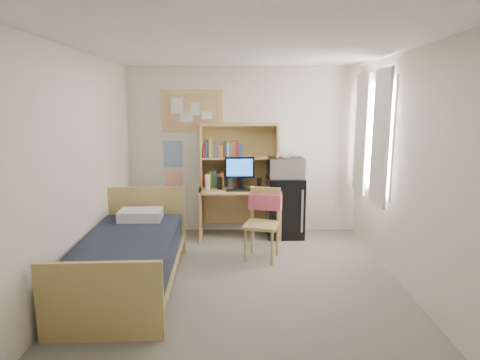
{
  "coord_description": "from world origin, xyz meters",
  "views": [
    {
      "loc": [
        -0.01,
        -4.21,
        2.0
      ],
      "look_at": [
        -0.03,
        1.2,
        1.0
      ],
      "focal_mm": 30.0,
      "sensor_mm": 36.0,
      "label": 1
    }
  ],
  "objects_px": {
    "desk_chair": "(262,224)",
    "speaker_left": "(220,183)",
    "desk_fan": "(286,148)",
    "bed": "(129,263)",
    "speaker_right": "(259,183)",
    "bulletin_board": "(192,111)",
    "microwave": "(286,168)",
    "desk": "(239,212)",
    "mini_fridge": "(285,207)",
    "monitor": "(240,173)"
  },
  "relations": [
    {
      "from": "desk_chair",
      "to": "bed",
      "type": "relative_size",
      "value": 0.46
    },
    {
      "from": "bulletin_board",
      "to": "desk_chair",
      "type": "xyz_separation_m",
      "value": [
        1.03,
        -1.24,
        -1.45
      ]
    },
    {
      "from": "desk_chair",
      "to": "desk_fan",
      "type": "xyz_separation_m",
      "value": [
        0.4,
        0.94,
        0.9
      ]
    },
    {
      "from": "speaker_right",
      "to": "desk_chair",
      "type": "bearing_deg",
      "value": -93.33
    },
    {
      "from": "mini_fridge",
      "to": "microwave",
      "type": "xyz_separation_m",
      "value": [
        0.0,
        -0.02,
        0.62
      ]
    },
    {
      "from": "speaker_right",
      "to": "desk_fan",
      "type": "relative_size",
      "value": 0.59
    },
    {
      "from": "mini_fridge",
      "to": "bed",
      "type": "xyz_separation_m",
      "value": [
        -1.92,
        -1.82,
        -0.18
      ]
    },
    {
      "from": "desk_chair",
      "to": "speaker_left",
      "type": "distance_m",
      "value": 1.11
    },
    {
      "from": "desk_fan",
      "to": "bed",
      "type": "bearing_deg",
      "value": -139.26
    },
    {
      "from": "mini_fridge",
      "to": "microwave",
      "type": "distance_m",
      "value": 0.62
    },
    {
      "from": "mini_fridge",
      "to": "desk_fan",
      "type": "bearing_deg",
      "value": -90.0
    },
    {
      "from": "monitor",
      "to": "speaker_left",
      "type": "xyz_separation_m",
      "value": [
        -0.3,
        -0.02,
        -0.15
      ]
    },
    {
      "from": "desk",
      "to": "speaker_left",
      "type": "xyz_separation_m",
      "value": [
        -0.3,
        -0.08,
        0.47
      ]
    },
    {
      "from": "bulletin_board",
      "to": "desk",
      "type": "bearing_deg",
      "value": -22.84
    },
    {
      "from": "bed",
      "to": "desk_chair",
      "type": "bearing_deg",
      "value": 26.58
    },
    {
      "from": "bed",
      "to": "monitor",
      "type": "bearing_deg",
      "value": 51.86
    },
    {
      "from": "desk",
      "to": "desk_fan",
      "type": "xyz_separation_m",
      "value": [
        0.7,
        0.01,
        0.99
      ]
    },
    {
      "from": "desk_fan",
      "to": "desk",
      "type": "bearing_deg",
      "value": 178.57
    },
    {
      "from": "monitor",
      "to": "desk_fan",
      "type": "xyz_separation_m",
      "value": [
        0.7,
        0.07,
        0.37
      ]
    },
    {
      "from": "bulletin_board",
      "to": "mini_fridge",
      "type": "height_order",
      "value": "bulletin_board"
    },
    {
      "from": "bulletin_board",
      "to": "desk_chair",
      "type": "bearing_deg",
      "value": -50.21
    },
    {
      "from": "desk_chair",
      "to": "speaker_left",
      "type": "relative_size",
      "value": 5.18
    },
    {
      "from": "monitor",
      "to": "desk",
      "type": "bearing_deg",
      "value": 90.0
    },
    {
      "from": "desk",
      "to": "microwave",
      "type": "relative_size",
      "value": 2.34
    },
    {
      "from": "monitor",
      "to": "mini_fridge",
      "type": "bearing_deg",
      "value": 4.41
    },
    {
      "from": "bulletin_board",
      "to": "desk",
      "type": "relative_size",
      "value": 0.77
    },
    {
      "from": "desk",
      "to": "bed",
      "type": "height_order",
      "value": "desk"
    },
    {
      "from": "desk_chair",
      "to": "mini_fridge",
      "type": "xyz_separation_m",
      "value": [
        0.4,
        0.96,
        -0.01
      ]
    },
    {
      "from": "bed",
      "to": "mini_fridge",
      "type": "bearing_deg",
      "value": 40.59
    },
    {
      "from": "speaker_left",
      "to": "microwave",
      "type": "bearing_deg",
      "value": 1.95
    },
    {
      "from": "desk_fan",
      "to": "speaker_left",
      "type": "bearing_deg",
      "value": -177.37
    },
    {
      "from": "speaker_left",
      "to": "speaker_right",
      "type": "bearing_deg",
      "value": -0.0
    },
    {
      "from": "desk_fan",
      "to": "desk_chair",
      "type": "bearing_deg",
      "value": -115.56
    },
    {
      "from": "bed",
      "to": "microwave",
      "type": "height_order",
      "value": "microwave"
    },
    {
      "from": "mini_fridge",
      "to": "desk_fan",
      "type": "distance_m",
      "value": 0.91
    },
    {
      "from": "bed",
      "to": "desk_fan",
      "type": "relative_size",
      "value": 7.38
    },
    {
      "from": "bed",
      "to": "microwave",
      "type": "bearing_deg",
      "value": 40.26
    },
    {
      "from": "mini_fridge",
      "to": "monitor",
      "type": "distance_m",
      "value": 0.89
    },
    {
      "from": "desk_chair",
      "to": "bulletin_board",
      "type": "bearing_deg",
      "value": 145.42
    },
    {
      "from": "desk_chair",
      "to": "speaker_right",
      "type": "distance_m",
      "value": 0.96
    },
    {
      "from": "desk_chair",
      "to": "mini_fridge",
      "type": "bearing_deg",
      "value": 82.97
    },
    {
      "from": "bulletin_board",
      "to": "microwave",
      "type": "bearing_deg",
      "value": -11.67
    },
    {
      "from": "bulletin_board",
      "to": "microwave",
      "type": "relative_size",
      "value": 1.8
    },
    {
      "from": "mini_fridge",
      "to": "bed",
      "type": "height_order",
      "value": "mini_fridge"
    },
    {
      "from": "speaker_right",
      "to": "microwave",
      "type": "relative_size",
      "value": 0.32
    },
    {
      "from": "bed",
      "to": "desk_fan",
      "type": "xyz_separation_m",
      "value": [
        1.92,
        1.8,
        1.09
      ]
    },
    {
      "from": "speaker_left",
      "to": "desk_fan",
      "type": "distance_m",
      "value": 1.13
    },
    {
      "from": "bulletin_board",
      "to": "mini_fridge",
      "type": "bearing_deg",
      "value": -10.91
    },
    {
      "from": "speaker_left",
      "to": "desk_fan",
      "type": "height_order",
      "value": "desk_fan"
    },
    {
      "from": "desk_chair",
      "to": "speaker_right",
      "type": "xyz_separation_m",
      "value": [
        0.0,
        0.89,
        0.38
      ]
    }
  ]
}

